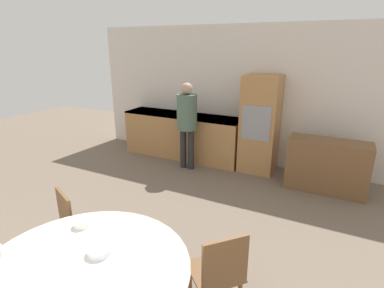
% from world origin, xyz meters
% --- Properties ---
extents(wall_back, '(6.76, 0.05, 2.60)m').
position_xyz_m(wall_back, '(0.00, 5.60, 1.30)').
color(wall_back, silver).
rests_on(wall_back, ground_plane).
extents(kitchen_counter, '(2.47, 0.60, 0.90)m').
position_xyz_m(kitchen_counter, '(-1.30, 5.26, 0.46)').
color(kitchen_counter, '#AD7A47').
rests_on(kitchen_counter, ground_plane).
extents(oven_unit, '(0.62, 0.59, 1.74)m').
position_xyz_m(oven_unit, '(0.29, 5.27, 0.87)').
color(oven_unit, '#AD7A47').
rests_on(oven_unit, ground_plane).
extents(sideboard, '(1.20, 0.45, 0.84)m').
position_xyz_m(sideboard, '(1.47, 4.93, 0.42)').
color(sideboard, brown).
rests_on(sideboard, ground_plane).
extents(chair_far_left, '(0.53, 0.53, 0.87)m').
position_xyz_m(chair_far_left, '(-0.77, 1.72, 0.49)').
color(chair_far_left, brown).
rests_on(chair_far_left, ground_plane).
extents(chair_far_right, '(0.57, 0.57, 0.87)m').
position_xyz_m(chair_far_right, '(0.87, 1.92, 0.49)').
color(chair_far_right, brown).
rests_on(chair_far_right, ground_plane).
extents(person_standing, '(0.36, 0.36, 1.61)m').
position_xyz_m(person_standing, '(-0.92, 4.74, 0.99)').
color(person_standing, '#262628').
rests_on(person_standing, ground_plane).
extents(bowl_near, '(0.18, 0.18, 0.05)m').
position_xyz_m(bowl_near, '(0.12, 1.41, 0.79)').
color(bowl_near, silver).
rests_on(bowl_near, dining_table).
extents(bowl_far, '(0.13, 0.13, 0.05)m').
position_xyz_m(bowl_far, '(-0.27, 1.60, 0.79)').
color(bowl_far, white).
rests_on(bowl_far, dining_table).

